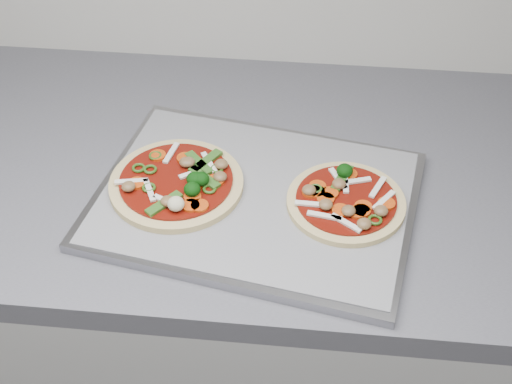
# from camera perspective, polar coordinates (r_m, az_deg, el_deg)

# --- Properties ---
(base_cabinet) EXTENTS (3.60, 0.60, 0.86)m
(base_cabinet) POSITION_cam_1_polar(r_m,az_deg,el_deg) (1.47, 14.38, -12.90)
(base_cabinet) COLOR #B8B8B6
(base_cabinet) RESTS_ON ground
(countertop) EXTENTS (3.60, 0.60, 0.04)m
(countertop) POSITION_cam_1_polar(r_m,az_deg,el_deg) (1.14, 18.18, 0.05)
(countertop) COLOR slate
(countertop) RESTS_ON base_cabinet
(baking_tray) EXTENTS (0.51, 0.41, 0.01)m
(baking_tray) POSITION_cam_1_polar(r_m,az_deg,el_deg) (1.03, -0.06, -0.66)
(baking_tray) COLOR gray
(baking_tray) RESTS_ON countertop
(parchment) EXTENTS (0.48, 0.38, 0.00)m
(parchment) POSITION_cam_1_polar(r_m,az_deg,el_deg) (1.03, -0.06, -0.32)
(parchment) COLOR gray
(parchment) RESTS_ON baking_tray
(pizza_left) EXTENTS (0.25, 0.25, 0.03)m
(pizza_left) POSITION_cam_1_polar(r_m,az_deg,el_deg) (1.04, -6.23, 0.75)
(pizza_left) COLOR #E0C97F
(pizza_left) RESTS_ON parchment
(pizza_right) EXTENTS (0.19, 0.19, 0.03)m
(pizza_right) POSITION_cam_1_polar(r_m,az_deg,el_deg) (1.01, 7.17, -0.68)
(pizza_right) COLOR #E0C97F
(pizza_right) RESTS_ON parchment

